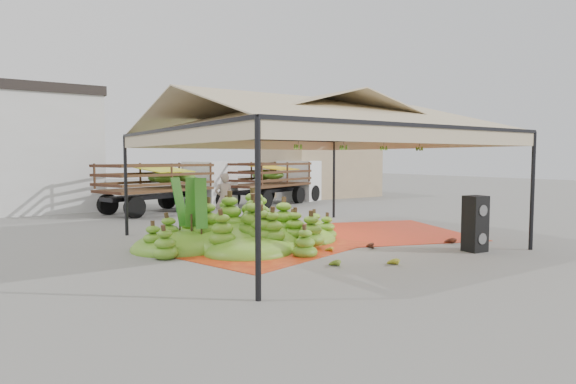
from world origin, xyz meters
TOP-DOWN VIEW (x-y plane):
  - ground at (0.00, 0.00)m, footprint 90.00×90.00m
  - canopy_tent at (0.00, 0.00)m, footprint 8.10×8.10m
  - building_tan at (10.00, 13.00)m, footprint 6.30×5.30m
  - tarp_left at (-1.62, 0.31)m, footprint 5.81×5.66m
  - tarp_right at (3.00, 0.21)m, footprint 5.71×5.84m
  - banana_heap at (-1.76, 0.67)m, footprint 7.14×6.50m
  - hand_yellow_a at (-0.52, -1.40)m, footprint 0.38×0.32m
  - hand_yellow_b at (-0.28, -3.34)m, footprint 0.46×0.39m
  - hand_red_a at (0.64, -1.56)m, footprint 0.58×0.55m
  - hand_red_b at (2.96, -2.32)m, footprint 0.49×0.41m
  - hand_green at (-1.43, -2.74)m, footprint 0.46×0.38m
  - hanging_bunches at (1.36, -0.62)m, footprint 4.74×0.24m
  - speaker_stack at (2.62, -3.35)m, footprint 0.54×0.48m
  - banana_leaves at (-3.14, 0.94)m, footprint 0.96×1.36m
  - vendor at (-0.48, 4.55)m, footprint 0.75×0.58m
  - truck_left at (-0.31, 9.83)m, footprint 6.67×4.06m
  - truck_right at (5.56, 10.37)m, footprint 6.68×4.62m

SIDE VIEW (x-z plane):
  - ground at x=0.00m, z-range 0.00..0.00m
  - banana_leaves at x=-3.14m, z-range -1.85..1.85m
  - tarp_right at x=3.00m, z-range 0.00..0.01m
  - tarp_left at x=-1.62m, z-range 0.00..0.01m
  - hand_yellow_a at x=-0.52m, z-range 0.00..0.17m
  - hand_yellow_b at x=-0.28m, z-range 0.00..0.20m
  - hand_green at x=-1.43m, z-range 0.00..0.20m
  - hand_red_a at x=0.64m, z-range 0.00..0.21m
  - hand_red_b at x=2.96m, z-range 0.00..0.21m
  - banana_heap at x=-1.76m, z-range 0.00..1.25m
  - speaker_stack at x=2.62m, z-range 0.00..1.40m
  - vendor at x=-0.48m, z-range 0.00..1.81m
  - truck_left at x=-0.31m, z-range 0.25..2.42m
  - truck_right at x=5.56m, z-range 0.25..2.44m
  - building_tan at x=10.00m, z-range 0.02..4.12m
  - hanging_bunches at x=1.36m, z-range 2.52..2.72m
  - canopy_tent at x=0.00m, z-range 1.30..5.30m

